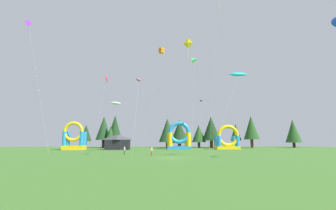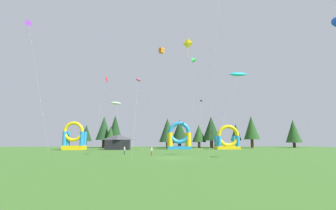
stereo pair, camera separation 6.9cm
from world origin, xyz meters
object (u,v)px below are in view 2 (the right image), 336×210
(kite_white_parafoil, at_px, (116,103))
(kite_green_delta, at_px, (195,60))
(kite_black_parafoil, at_px, (201,101))
(kite_pink_parafoil, at_px, (139,80))
(kite_yellow_diamond, at_px, (188,44))
(inflatable_orange_dome, at_px, (74,139))
(person_near_camera, at_px, (152,150))
(kite_purple_diamond, at_px, (29,25))
(kite_orange_box, at_px, (161,51))
(festival_tent, at_px, (118,142))
(person_far_side, at_px, (124,149))
(kite_cyan_parafoil, at_px, (238,74))
(inflatable_red_slide, at_px, (179,139))
(kite_red_diamond, at_px, (107,79))
(inflatable_yellow_castle, at_px, (228,141))

(kite_white_parafoil, relative_size, kite_green_delta, 0.44)
(kite_black_parafoil, distance_m, kite_pink_parafoil, 28.07)
(kite_yellow_diamond, xyz_separation_m, inflatable_orange_dome, (-25.97, 32.48, -13.41))
(person_near_camera, height_order, inflatable_orange_dome, inflatable_orange_dome)
(inflatable_orange_dome, bearing_deg, kite_purple_diamond, -99.25)
(kite_orange_box, bearing_deg, kite_pink_parafoil, -116.22)
(person_near_camera, bearing_deg, kite_purple_diamond, -76.90)
(kite_purple_diamond, distance_m, inflatable_orange_dome, 29.78)
(kite_white_parafoil, height_order, festival_tent, kite_white_parafoil)
(kite_white_parafoil, bearing_deg, person_near_camera, -59.48)
(kite_orange_box, xyz_separation_m, inflatable_orange_dome, (-22.50, 17.62, -18.02))
(kite_orange_box, relative_size, person_near_camera, 13.51)
(kite_orange_box, xyz_separation_m, person_far_side, (-6.67, -2.92, -19.84))
(kite_orange_box, bearing_deg, kite_purple_diamond, -174.78)
(kite_orange_box, bearing_deg, kite_cyan_parafoil, -38.61)
(kite_white_parafoil, distance_m, kite_pink_parafoil, 17.75)
(kite_yellow_diamond, bearing_deg, inflatable_red_slide, 86.78)
(kite_green_delta, bearing_deg, festival_tent, 178.39)
(person_far_side, bearing_deg, inflatable_orange_dome, -146.52)
(kite_red_diamond, relative_size, kite_pink_parafoil, 1.44)
(kite_orange_box, relative_size, inflatable_yellow_castle, 3.14)
(kite_purple_diamond, xyz_separation_m, inflatable_orange_dome, (3.25, 19.97, -21.85))
(inflatable_yellow_castle, bearing_deg, kite_yellow_diamond, -113.94)
(kite_orange_box, xyz_separation_m, kite_purple_diamond, (-25.76, -2.35, 3.83))
(kite_pink_parafoil, bearing_deg, inflatable_red_slide, 72.05)
(festival_tent, bearing_deg, kite_yellow_diamond, -66.35)
(inflatable_red_slide, bearing_deg, person_near_camera, -104.74)
(kite_cyan_parafoil, height_order, kite_orange_box, kite_orange_box)
(kite_white_parafoil, bearing_deg, kite_purple_diamond, -144.93)
(kite_red_diamond, relative_size, kite_yellow_diamond, 1.11)
(inflatable_orange_dome, bearing_deg, person_near_camera, -48.91)
(kite_orange_box, relative_size, kite_pink_parafoil, 1.64)
(kite_white_parafoil, distance_m, kite_green_delta, 26.45)
(inflatable_red_slide, xyz_separation_m, festival_tent, (-16.75, -2.38, -0.91))
(kite_black_parafoil, xyz_separation_m, inflatable_yellow_castle, (8.13, 4.64, -10.54))
(kite_red_diamond, relative_size, inflatable_orange_dome, 2.53)
(kite_orange_box, xyz_separation_m, kite_green_delta, (9.78, 18.15, 4.37))
(kite_red_diamond, xyz_separation_m, kite_white_parafoil, (3.26, -4.88, -6.92))
(kite_yellow_diamond, relative_size, kite_purple_diamond, 0.66)
(kite_red_diamond, bearing_deg, kite_orange_box, -44.40)
(person_near_camera, xyz_separation_m, festival_tent, (-9.55, 24.98, 1.08))
(kite_red_diamond, distance_m, inflatable_orange_dome, 18.11)
(person_near_camera, xyz_separation_m, inflatable_orange_dome, (-20.80, 23.85, 1.81))
(person_far_side, relative_size, person_near_camera, 0.99)
(kite_white_parafoil, xyz_separation_m, inflatable_red_slide, (15.85, 12.68, -8.09))
(kite_white_parafoil, bearing_deg, kite_cyan_parafoil, -38.88)
(kite_green_delta, relative_size, inflatable_yellow_castle, 3.84)
(inflatable_yellow_castle, relative_size, inflatable_orange_dome, 0.92)
(kite_orange_box, height_order, festival_tent, kite_orange_box)
(kite_red_diamond, height_order, kite_yellow_diamond, kite_red_diamond)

